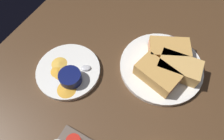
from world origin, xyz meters
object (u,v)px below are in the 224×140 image
Objects in this scene: sandwich_half_far at (179,68)px; spoon_by_dark_ramekin at (157,61)px; ramekin_dark_sauce at (171,49)px; ramekin_light_gravy at (70,77)px; sandwich_half_extra at (168,50)px; plate_chips_companion at (68,71)px; spoon_by_gravy_ramekin at (82,68)px; sandwich_half_near at (158,74)px; plate_sandwich_main at (161,67)px.

spoon_by_dark_ramekin is (7.13, -0.44, -2.04)cm from sandwich_half_far.
spoon_by_dark_ramekin is at bearing 64.64° from ramekin_dark_sauce.
ramekin_light_gravy is (21.16, 19.42, 1.50)cm from spoon_by_dark_ramekin.
plate_chips_companion is at bearing 39.39° from sandwich_half_extra.
spoon_by_gravy_ramekin is (23.01, 19.79, -1.83)cm from ramekin_dark_sauce.
ramekin_dark_sauce is 30.41cm from spoon_by_gravy_ramekin.
sandwich_half_near is at bearing 110.20° from spoon_by_dark_ramekin.
ramekin_dark_sauce is 6.30cm from spoon_by_dark_ramekin.
sandwich_half_extra is (0.26, -5.21, 3.20)cm from plate_sandwich_main.
plate_sandwich_main is at bearing 160.10° from spoon_by_dark_ramekin.
sandwich_half_far is at bearing -177.19° from plate_sandwich_main.
sandwich_half_extra is (5.47, -4.95, 0.00)cm from sandwich_half_far.
sandwich_half_far is at bearing -146.14° from ramekin_light_gravy.
plate_sandwich_main is 3.94× the size of ramekin_light_gravy.
plate_sandwich_main is 6.86cm from ramekin_dark_sauce.
sandwich_half_far is 1.74× the size of ramekin_dark_sauce.
sandwich_half_extra is at bearing -133.63° from ramekin_light_gravy.
sandwich_half_extra is at bearing -87.19° from plate_sandwich_main.
sandwich_half_far is at bearing 127.67° from ramekin_dark_sauce.
spoon_by_gravy_ramekin is (20.43, 14.34, 0.00)cm from spoon_by_dark_ramekin.
ramekin_light_gravy reaches higher than plate_sandwich_main.
sandwich_half_near is 7.38cm from sandwich_half_far.
sandwich_half_near reaches higher than plate_sandwich_main.
sandwich_half_far reaches higher than ramekin_dark_sauce.
spoon_by_dark_ramekin is 29.56cm from plate_chips_companion.
sandwich_half_extra is 29.12cm from spoon_by_gravy_ramekin.
ramekin_dark_sauce is at bearing -133.67° from ramekin_light_gravy.
ramekin_dark_sauce reaches higher than spoon_by_gravy_ramekin.
spoon_by_dark_ramekin is 1.37× the size of ramekin_light_gravy.
ramekin_dark_sauce is 0.87× the size of spoon_by_gravy_ramekin.
sandwich_half_far is 35.57cm from plate_chips_companion.
spoon_by_dark_ramekin reaches higher than plate_chips_companion.
sandwich_half_extra is at bearing -110.18° from spoon_by_dark_ramekin.
sandwich_half_near is at bearing -149.92° from ramekin_light_gravy.
sandwich_half_far reaches higher than plate_sandwich_main.
sandwich_half_near reaches higher than ramekin_light_gravy.
sandwich_half_far is (-5.21, -0.26, 3.20)cm from plate_sandwich_main.
plate_chips_companion is (24.30, 16.80, -1.16)cm from spoon_by_dark_ramekin.
plate_sandwich_main is at bearing -148.59° from spoon_by_gravy_ramekin.
spoon_by_gravy_ramekin is at bearing 35.06° from spoon_by_dark_ramekin.
spoon_by_gravy_ramekin is at bearing -98.11° from ramekin_light_gravy.
ramekin_light_gravy reaches higher than plate_chips_companion.
plate_chips_companion is (31.42, 16.36, -3.20)cm from sandwich_half_far.
sandwich_half_near is 1.60× the size of spoon_by_gravy_ramekin.
ramekin_light_gravy is (23.07, 18.72, 2.66)cm from plate_sandwich_main.
sandwich_half_near reaches higher than spoon_by_dark_ramekin.
plate_sandwich_main is 6.12cm from sandwich_half_near.
plate_sandwich_main is 29.83cm from ramekin_light_gravy.
plate_sandwich_main is 6.12cm from sandwich_half_extra.
sandwich_half_far is at bearing 137.81° from sandwich_half_extra.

